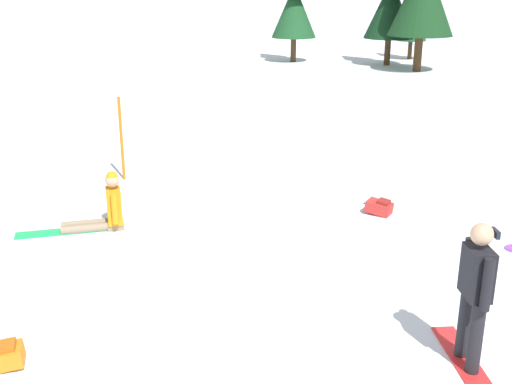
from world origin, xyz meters
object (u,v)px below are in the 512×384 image
Objects in this scene: snowboarder_midground at (104,209)px; pine_tree_broad at (294,0)px; trail_marker_pole at (121,139)px; backpack_red at (379,207)px; pine_tree_tall at (413,12)px; snowboarder_foreground at (475,293)px; backpack_orange at (3,356)px.

snowboarder_midground is 22.36m from pine_tree_broad.
trail_marker_pole is at bearing 96.64° from snowboarder_midground.
backpack_red is at bearing -86.92° from pine_tree_broad.
trail_marker_pole reaches higher than snowboarder_midground.
snowboarder_midground reaches higher than backpack_red.
snowboarder_foreground is at bearing -99.60° from pine_tree_tall.
snowboarder_midground is 4.05m from backpack_orange.
backpack_orange is 0.10× the size of pine_tree_broad.
pine_tree_broad reaches higher than snowboarder_foreground.
trail_marker_pole is (-5.39, 6.59, -0.01)m from snowboarder_foreground.
snowboarder_foreground is 27.38m from pine_tree_tall.
snowboarder_midground is at bearing -83.36° from trail_marker_pole.
pine_tree_tall reaches higher than trail_marker_pole.
snowboarder_foreground is 4.76m from backpack_red.
trail_marker_pole reaches higher than backpack_red.
pine_tree_broad is 6.12m from pine_tree_tall.
backpack_orange is at bearing -177.59° from snowboarder_foreground.
pine_tree_broad is at bearing 93.12° from snowboarder_foreground.
snowboarder_midground is 0.34× the size of pine_tree_broad.
backpack_red is 0.10× the size of pine_tree_broad.
snowboarder_foreground is 8.51m from trail_marker_pole.
backpack_orange reaches higher than backpack_red.
backpack_orange is 0.31× the size of trail_marker_pole.
snowboarder_foreground is 3.05× the size of backpack_red.
pine_tree_broad reaches higher than trail_marker_pole.
trail_marker_pole is at bearing 159.69° from backpack_red.
trail_marker_pole reaches higher than backpack_orange.
trail_marker_pole is at bearing 129.26° from snowboarder_foreground.
trail_marker_pole is 0.33× the size of pine_tree_broad.
snowboarder_midground is 4.88m from backpack_red.
snowboarder_midground is at bearing 142.92° from snowboarder_foreground.
pine_tree_tall is (4.56, 26.96, 1.41)m from snowboarder_foreground.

